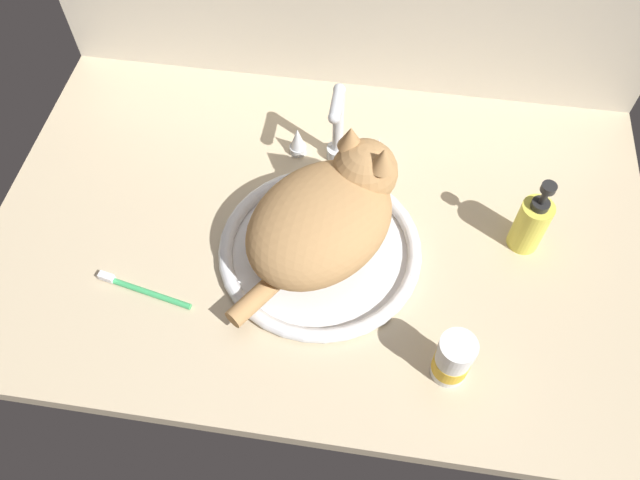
% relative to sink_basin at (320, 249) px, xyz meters
% --- Properties ---
extents(countertop, '(1.16, 0.75, 0.03)m').
position_rel_sink_basin_xyz_m(countertop, '(-0.01, 0.05, -0.03)').
color(countertop, '#CCB793').
rests_on(countertop, ground).
extents(backsplash_wall, '(1.16, 0.02, 0.39)m').
position_rel_sink_basin_xyz_m(backsplash_wall, '(-0.01, 0.44, 0.16)').
color(backsplash_wall, beige).
rests_on(backsplash_wall, ground).
extents(sink_basin, '(0.35, 0.35, 0.02)m').
position_rel_sink_basin_xyz_m(sink_basin, '(0.00, 0.00, 0.00)').
color(sink_basin, white).
rests_on(sink_basin, countertop).
extents(faucet, '(0.18, 0.10, 0.18)m').
position_rel_sink_basin_xyz_m(faucet, '(0.00, 0.22, 0.06)').
color(faucet, silver).
rests_on(faucet, countertop).
extents(cat, '(0.32, 0.35, 0.18)m').
position_rel_sink_basin_xyz_m(cat, '(0.01, 0.02, 0.08)').
color(cat, tan).
rests_on(cat, sink_basin).
extents(pill_bottle, '(0.06, 0.06, 0.10)m').
position_rel_sink_basin_xyz_m(pill_bottle, '(0.23, -0.19, 0.04)').
color(pill_bottle, white).
rests_on(pill_bottle, countertop).
extents(soap_pump_bottle, '(0.05, 0.05, 0.16)m').
position_rel_sink_basin_xyz_m(soap_pump_bottle, '(0.35, 0.07, 0.05)').
color(soap_pump_bottle, '#E5DB4C').
rests_on(soap_pump_bottle, countertop).
extents(toothbrush, '(0.17, 0.04, 0.02)m').
position_rel_sink_basin_xyz_m(toothbrush, '(-0.28, -0.12, -0.00)').
color(toothbrush, '#3FB266').
rests_on(toothbrush, countertop).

